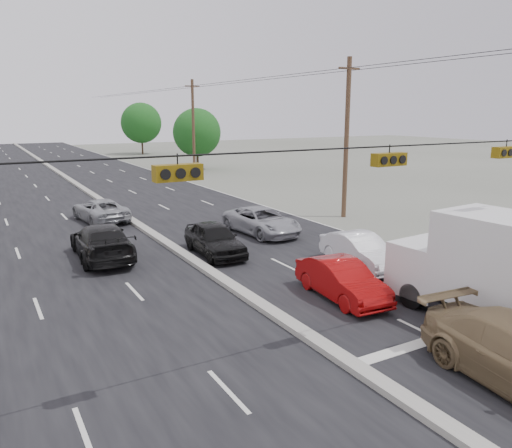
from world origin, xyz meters
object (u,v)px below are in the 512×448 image
object	(u,v)px
utility_pole_right_b	(347,138)
red_sedan	(342,280)
box_truck	(502,271)
tree_right_far	(141,123)
queue_car_a	(215,239)
tree_right_mid	(197,132)
oncoming_near	(102,242)
utility_pole_right_c	(193,127)
queue_car_b	(360,251)
queue_car_c	(262,221)
oncoming_far	(100,210)

from	to	relation	value
utility_pole_right_b	red_sedan	distance (m)	15.52
box_truck	utility_pole_right_b	bearing A→B (deg)	62.65
tree_right_far	queue_car_a	xyz separation A→B (m)	(-14.60, -58.96, -4.18)
tree_right_mid	oncoming_near	bearing A→B (deg)	-119.97
utility_pole_right_c	oncoming_near	bearing A→B (deg)	-120.57
tree_right_mid	red_sedan	size ratio (longest dim) A/B	1.65
utility_pole_right_c	queue_car_b	world-z (taller)	utility_pole_right_c
box_truck	queue_car_c	bearing A→B (deg)	86.99
oncoming_near	oncoming_far	world-z (taller)	oncoming_near
tree_right_far	queue_car_c	world-z (taller)	tree_right_far
utility_pole_right_c	oncoming_near	xyz separation A→B (m)	(-15.93, -26.96, -4.29)
tree_right_far	oncoming_near	bearing A→B (deg)	-108.83
oncoming_far	tree_right_far	bearing A→B (deg)	-116.70
tree_right_far	oncoming_near	distance (m)	60.32
utility_pole_right_b	queue_car_a	xyz separation A→B (m)	(-11.10, -3.96, -4.33)
utility_pole_right_c	red_sedan	world-z (taller)	utility_pole_right_c
queue_car_a	oncoming_near	world-z (taller)	oncoming_near
box_truck	queue_car_a	world-z (taller)	box_truck
queue_car_a	tree_right_far	bearing A→B (deg)	79.22
utility_pole_right_b	tree_right_far	xyz separation A→B (m)	(3.50, 55.00, -0.15)
oncoming_near	queue_car_c	bearing A→B (deg)	-173.99
oncoming_near	queue_car_b	bearing A→B (deg)	146.57
queue_car_b	queue_car_c	bearing A→B (deg)	101.35
queue_car_a	tree_right_mid	bearing A→B (deg)	71.31
tree_right_mid	oncoming_far	world-z (taller)	tree_right_mid
queue_car_c	tree_right_mid	bearing A→B (deg)	68.36
utility_pole_right_b	tree_right_mid	size ratio (longest dim) A/B	1.40
utility_pole_right_b	oncoming_near	bearing A→B (deg)	-172.99
oncoming_near	queue_car_a	bearing A→B (deg)	160.18
queue_car_a	red_sedan	bearing A→B (deg)	-74.83
utility_pole_right_b	oncoming_near	world-z (taller)	utility_pole_right_b
utility_pole_right_c	box_truck	xyz separation A→B (m)	(-6.70, -40.78, -3.27)
queue_car_b	oncoming_near	size ratio (longest dim) A/B	0.79
tree_right_far	box_truck	size ratio (longest dim) A/B	1.13
utility_pole_right_b	oncoming_near	xyz separation A→B (m)	(-15.93, -1.96, -4.29)
red_sedan	oncoming_near	xyz separation A→B (m)	(-6.43, 9.50, 0.11)
box_truck	oncoming_near	xyz separation A→B (m)	(-9.23, 13.82, -1.02)
utility_pole_right_c	tree_right_far	distance (m)	30.20
red_sedan	queue_car_a	distance (m)	7.67
oncoming_near	tree_right_far	bearing A→B (deg)	-106.17
tree_right_far	red_sedan	bearing A→B (deg)	-101.07
red_sedan	queue_car_b	world-z (taller)	queue_car_b
box_truck	oncoming_far	distance (m)	23.44
box_truck	oncoming_far	world-z (taller)	box_truck
oncoming_far	utility_pole_right_b	bearing A→B (deg)	148.79
queue_car_b	oncoming_far	distance (m)	17.17
queue_car_c	oncoming_far	distance (m)	10.59
tree_right_mid	tree_right_far	world-z (taller)	tree_right_far
box_truck	queue_car_c	size ratio (longest dim) A/B	1.38
utility_pole_right_b	queue_car_c	size ratio (longest dim) A/B	1.91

